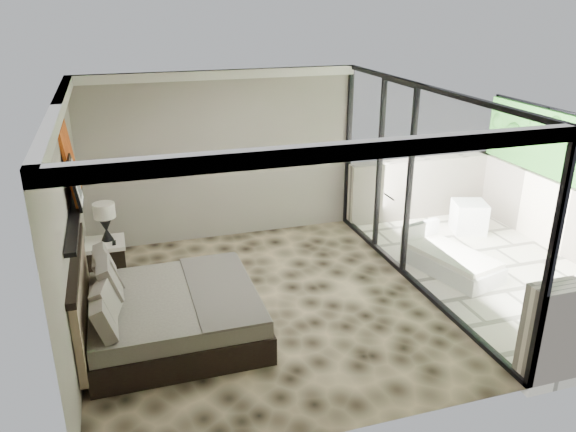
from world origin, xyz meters
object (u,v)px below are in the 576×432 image
object	(u,v)px
ottoman	(469,217)
lounger	(449,260)
table_lamp	(105,217)
bed	(166,312)
nightstand	(107,256)

from	to	relation	value
ottoman	lounger	distance (m)	1.71
table_lamp	ottoman	size ratio (longest dim) A/B	1.06
lounger	ottoman	bearing A→B (deg)	31.65
table_lamp	ottoman	xyz separation A→B (m)	(6.02, -0.24, -0.62)
table_lamp	bed	bearing A→B (deg)	-72.85
nightstand	ottoman	world-z (taller)	nightstand
nightstand	lounger	world-z (taller)	lounger
bed	lounger	size ratio (longest dim) A/B	1.30
table_lamp	nightstand	bearing A→B (deg)	-131.66
table_lamp	lounger	distance (m)	5.12
nightstand	ottoman	xyz separation A→B (m)	(6.06, -0.19, -0.01)
nightstand	bed	bearing A→B (deg)	-83.07
ottoman	nightstand	bearing A→B (deg)	178.23
nightstand	ottoman	bearing A→B (deg)	-13.52
table_lamp	lounger	world-z (taller)	table_lamp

